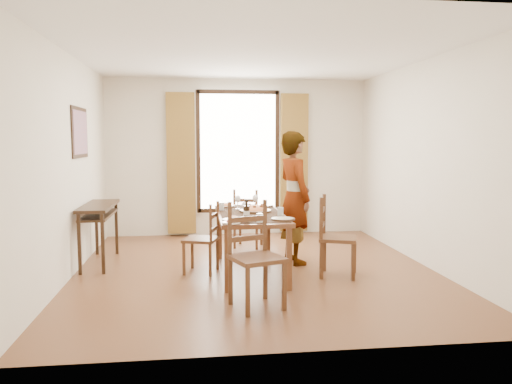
{
  "coord_description": "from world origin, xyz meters",
  "views": [
    {
      "loc": [
        -0.76,
        -6.18,
        1.66
      ],
      "look_at": [
        0.01,
        0.02,
        1.0
      ],
      "focal_mm": 35.0,
      "sensor_mm": 36.0,
      "label": 1
    }
  ],
  "objects": [
    {
      "name": "plate_ne",
      "position": [
        0.17,
        0.48,
        0.78
      ],
      "size": [
        0.27,
        0.27,
        0.05
      ],
      "primitive_type": null,
      "color": "silver",
      "rests_on": "dining_table"
    },
    {
      "name": "plate_sw",
      "position": [
        -0.32,
        -0.69,
        0.78
      ],
      "size": [
        0.27,
        0.27,
        0.05
      ],
      "primitive_type": null,
      "color": "silver",
      "rests_on": "dining_table"
    },
    {
      "name": "plate_se",
      "position": [
        0.23,
        -0.69,
        0.78
      ],
      "size": [
        0.27,
        0.27,
        0.05
      ],
      "primitive_type": null,
      "color": "silver",
      "rests_on": "dining_table"
    },
    {
      "name": "dining_table",
      "position": [
        -0.08,
        -0.1,
        0.68
      ],
      "size": [
        0.8,
        1.69,
        0.76
      ],
      "color": "brown",
      "rests_on": "ground"
    },
    {
      "name": "pasta_platter",
      "position": [
        -0.0,
        -0.03,
        0.81
      ],
      "size": [
        0.4,
        0.4,
        0.1
      ],
      "primitive_type": null,
      "color": "#B54217",
      "rests_on": "dining_table"
    },
    {
      "name": "chair_west",
      "position": [
        -0.66,
        -0.03,
        0.41
      ],
      "size": [
        0.49,
        0.49,
        0.88
      ],
      "rotation": [
        0.0,
        0.0,
        -1.88
      ],
      "color": "brown",
      "rests_on": "ground"
    },
    {
      "name": "tumbler_c",
      "position": [
        -0.06,
        -0.84,
        0.81
      ],
      "size": [
        0.07,
        0.07,
        0.1
      ],
      "primitive_type": "cylinder",
      "color": "silver",
      "rests_on": "dining_table"
    },
    {
      "name": "wine_glass_c",
      "position": [
        -0.2,
        0.24,
        0.85
      ],
      "size": [
        0.08,
        0.08,
        0.18
      ],
      "primitive_type": null,
      "color": "white",
      "rests_on": "dining_table"
    },
    {
      "name": "plate_nw",
      "position": [
        -0.36,
        0.48,
        0.78
      ],
      "size": [
        0.27,
        0.27,
        0.05
      ],
      "primitive_type": null,
      "color": "silver",
      "rests_on": "dining_table"
    },
    {
      "name": "chair_south",
      "position": [
        -0.17,
        -1.38,
        0.49
      ],
      "size": [
        0.59,
        0.59,
        1.04
      ],
      "rotation": [
        0.0,
        0.0,
        0.34
      ],
      "color": "brown",
      "rests_on": "ground"
    },
    {
      "name": "man",
      "position": [
        0.57,
        0.33,
        0.88
      ],
      "size": [
        0.85,
        0.74,
        1.77
      ],
      "primitive_type": "imported",
      "rotation": [
        0.0,
        0.0,
        1.83
      ],
      "color": "gray",
      "rests_on": "ground"
    },
    {
      "name": "wine_glass_a",
      "position": [
        -0.18,
        -0.45,
        0.85
      ],
      "size": [
        0.08,
        0.08,
        0.18
      ],
      "primitive_type": null,
      "color": "white",
      "rests_on": "dining_table"
    },
    {
      "name": "wine_glass_b",
      "position": [
        0.04,
        0.3,
        0.85
      ],
      "size": [
        0.08,
        0.08,
        0.18
      ],
      "primitive_type": null,
      "color": "white",
      "rests_on": "dining_table"
    },
    {
      "name": "console_table",
      "position": [
        -2.03,
        0.6,
        0.68
      ],
      "size": [
        0.38,
        1.2,
        0.8
      ],
      "color": "black",
      "rests_on": "ground"
    },
    {
      "name": "tumbler_a",
      "position": [
        0.26,
        -0.38,
        0.81
      ],
      "size": [
        0.07,
        0.07,
        0.1
      ],
      "primitive_type": "cylinder",
      "color": "silver",
      "rests_on": "dining_table"
    },
    {
      "name": "chair_east",
      "position": [
        0.94,
        -0.38,
        0.46
      ],
      "size": [
        0.56,
        0.56,
        0.98
      ],
      "rotation": [
        0.0,
        0.0,
        1.22
      ],
      "color": "brown",
      "rests_on": "ground"
    },
    {
      "name": "chair_north",
      "position": [
        0.05,
        1.37,
        0.42
      ],
      "size": [
        0.51,
        0.51,
        0.91
      ],
      "rotation": [
        0.0,
        0.0,
        2.8
      ],
      "color": "brown",
      "rests_on": "ground"
    },
    {
      "name": "tumbler_b",
      "position": [
        -0.42,
        0.17,
        0.81
      ],
      "size": [
        0.07,
        0.07,
        0.1
      ],
      "primitive_type": "cylinder",
      "color": "silver",
      "rests_on": "dining_table"
    },
    {
      "name": "ground",
      "position": [
        0.0,
        0.0,
        0.0
      ],
      "size": [
        5.0,
        5.0,
        0.0
      ],
      "primitive_type": "plane",
      "color": "#4C3117",
      "rests_on": "ground"
    },
    {
      "name": "room_shell",
      "position": [
        -0.0,
        0.13,
        1.54
      ],
      "size": [
        4.6,
        5.1,
        2.74
      ],
      "color": "silver",
      "rests_on": "ground"
    },
    {
      "name": "wine_bottle",
      "position": [
        -0.19,
        -0.79,
        0.88
      ],
      "size": [
        0.07,
        0.07,
        0.25
      ],
      "primitive_type": null,
      "color": "black",
      "rests_on": "dining_table"
    },
    {
      "name": "caprese_plate",
      "position": [
        -0.37,
        -0.86,
        0.78
      ],
      "size": [
        0.2,
        0.2,
        0.04
      ],
      "primitive_type": null,
      "color": "silver",
      "rests_on": "dining_table"
    }
  ]
}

